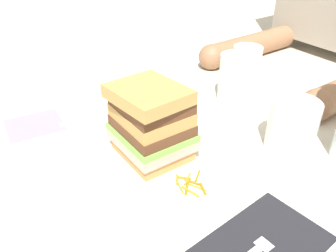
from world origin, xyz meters
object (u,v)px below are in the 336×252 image
(knife, at_px, (107,112))
(napkin_pink, at_px, (34,125))
(side_plate, at_px, (106,80))
(main_plate, at_px, (153,157))
(empty_tumbler_1, at_px, (236,79))
(juice_glass, at_px, (291,129))
(empty_tumbler_0, at_px, (247,63))
(napkin_dark, at_px, (260,248))
(sandwich, at_px, (152,122))

(knife, distance_m, napkin_pink, 0.14)
(side_plate, bearing_deg, napkin_pink, -65.15)
(main_plate, distance_m, empty_tumbler_1, 0.26)
(juice_glass, relative_size, empty_tumbler_0, 1.11)
(juice_glass, relative_size, empty_tumbler_1, 0.87)
(napkin_dark, height_order, juice_glass, juice_glass)
(side_plate, bearing_deg, sandwich, -13.79)
(napkin_dark, relative_size, empty_tumbler_1, 1.73)
(napkin_dark, bearing_deg, empty_tumbler_1, 140.25)
(napkin_pink, bearing_deg, main_plate, 28.83)
(main_plate, bearing_deg, empty_tumbler_0, 111.38)
(main_plate, relative_size, juice_glass, 3.13)
(main_plate, height_order, side_plate, main_plate)
(main_plate, xyz_separation_m, juice_glass, (0.10, 0.21, 0.03))
(napkin_dark, distance_m, napkin_pink, 0.45)
(main_plate, bearing_deg, sandwich, -48.72)
(knife, bearing_deg, sandwich, -3.87)
(napkin_dark, xyz_separation_m, side_plate, (-0.53, 0.07, 0.01))
(sandwich, xyz_separation_m, side_plate, (-0.31, 0.08, -0.07))
(napkin_dark, bearing_deg, main_plate, -177.47)
(napkin_dark, xyz_separation_m, empty_tumbler_1, (-0.29, 0.24, 0.05))
(main_plate, height_order, napkin_pink, main_plate)
(sandwich, bearing_deg, empty_tumbler_1, 106.25)
(empty_tumbler_1, height_order, side_plate, empty_tumbler_1)
(knife, bearing_deg, main_plate, -3.70)
(empty_tumbler_0, bearing_deg, side_plate, -122.13)
(knife, xyz_separation_m, side_plate, (-0.13, 0.06, 0.01))
(sandwich, xyz_separation_m, napkin_pink, (-0.22, -0.12, -0.07))
(main_plate, xyz_separation_m, side_plate, (-0.31, 0.08, -0.00))
(side_plate, bearing_deg, knife, -26.23)
(knife, relative_size, empty_tumbler_0, 2.58)
(empty_tumbler_0, relative_size, side_plate, 0.45)
(empty_tumbler_1, bearing_deg, empty_tumbler_0, 123.04)
(napkin_dark, distance_m, side_plate, 0.53)
(main_plate, bearing_deg, empty_tumbler_1, 106.19)
(sandwich, height_order, empty_tumbler_1, sandwich)
(main_plate, xyz_separation_m, napkin_dark, (0.22, 0.01, -0.01))
(sandwich, relative_size, empty_tumbler_1, 1.21)
(empty_tumbler_1, relative_size, napkin_pink, 1.01)
(main_plate, xyz_separation_m, napkin_pink, (-0.22, -0.12, -0.01))
(sandwich, distance_m, knife, 0.19)
(napkin_dark, height_order, side_plate, side_plate)
(empty_tumbler_1, relative_size, side_plate, 0.58)
(empty_tumbler_0, bearing_deg, main_plate, -68.62)
(knife, xyz_separation_m, napkin_pink, (-0.04, -0.13, -0.00))
(napkin_pink, bearing_deg, empty_tumbler_0, 80.15)
(empty_tumbler_1, distance_m, napkin_pink, 0.40)
(main_plate, xyz_separation_m, empty_tumbler_1, (-0.07, 0.25, 0.04))
(main_plate, distance_m, empty_tumbler_0, 0.38)
(side_plate, bearing_deg, napkin_dark, -7.12)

